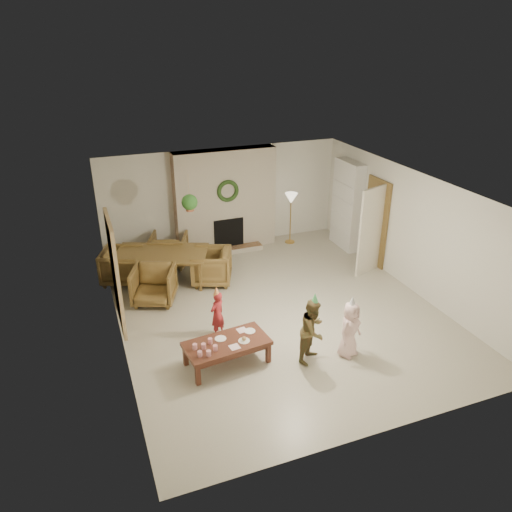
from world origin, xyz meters
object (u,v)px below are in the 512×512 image
dining_chair_near (154,285)px  dining_chair_far (169,250)px  child_red (217,314)px  child_pink (350,329)px  coffee_table_top (227,344)px  dining_chair_left (122,266)px  child_plaid (313,330)px  dining_table (162,268)px  dining_chair_right (211,266)px

dining_chair_near → dining_chair_far: bearing=90.0°
dining_chair_near → child_red: size_ratio=0.94×
dining_chair_far → child_pink: size_ratio=0.83×
coffee_table_top → dining_chair_left: bearing=102.4°
child_plaid → child_pink: child_plaid is taller
dining_table → dining_chair_far: 0.86m
dining_chair_far → child_plaid: size_ratio=0.74×
dining_chair_right → coffee_table_top: bearing=10.5°
dining_chair_far → child_red: bearing=115.4°
dining_chair_far → child_plaid: (1.48, -4.45, 0.18)m
dining_chair_right → child_pink: size_ratio=0.83×
dining_chair_near → dining_chair_left: same height
dining_chair_far → dining_chair_left: same height
dining_chair_left → dining_chair_near: bearing=-135.0°
dining_chair_left → child_pink: 5.21m
dining_chair_near → dining_chair_left: size_ratio=1.00×
child_red → dining_chair_far: bearing=-118.5°
dining_chair_right → dining_chair_near: bearing=-51.3°
dining_chair_left → child_plaid: size_ratio=0.74×
coffee_table_top → child_red: 0.84m
dining_chair_right → child_red: bearing=8.5°
coffee_table_top → child_pink: child_pink is taller
coffee_table_top → dining_table: bearing=91.0°
dining_chair_far → dining_chair_right: same height
dining_table → dining_chair_left: dining_chair_left is taller
child_plaid → dining_chair_near: bearing=89.5°
dining_chair_near → dining_chair_right: same height
child_red → child_pink: size_ratio=0.88×
dining_table → coffee_table_top: (0.43, -3.26, 0.05)m
dining_chair_far → coffee_table_top: bearing=113.3°
dining_chair_far → child_red: size_ratio=0.94×
dining_chair_near → child_plaid: bearing=-31.6°
child_plaid → coffee_table_top: bearing=127.1°
dining_table → child_plaid: 4.07m
dining_chair_near → dining_chair_left: (-0.48, 1.12, 0.00)m
dining_chair_near → child_red: (0.84, -1.63, 0.06)m
child_plaid → dining_chair_right: bearing=66.7°
dining_table → dining_chair_far: (0.32, 0.80, 0.04)m
dining_table → dining_chair_right: (1.00, -0.40, 0.04)m
dining_chair_near → child_red: child_red is taller
dining_table → coffee_table_top: dining_table is taller
child_red → dining_chair_near: bearing=-94.7°
coffee_table_top → child_red: (0.09, 0.83, 0.05)m
dining_chair_right → child_plaid: child_plaid is taller
child_red → coffee_table_top: bearing=51.5°
dining_chair_near → dining_chair_left: bearing=135.0°
coffee_table_top → child_plaid: size_ratio=1.22×
dining_table → dining_chair_left: 0.86m
coffee_table_top → child_pink: size_ratio=1.37×
dining_chair_near → child_plaid: child_plaid is taller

